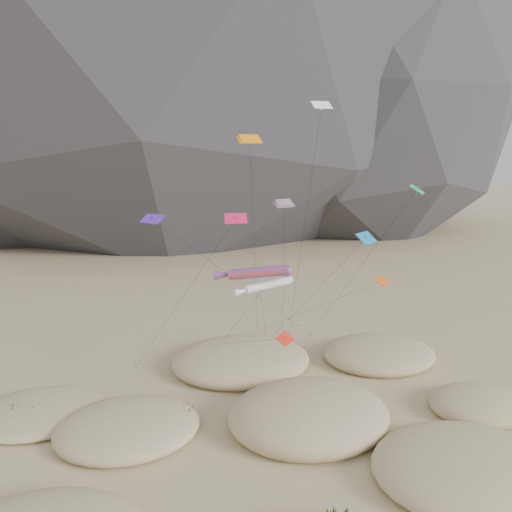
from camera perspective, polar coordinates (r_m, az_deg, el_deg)
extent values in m
plane|color=#CCB789|center=(42.52, 4.81, -21.98)|extent=(500.00, 500.00, 0.00)
ellipsoid|color=black|center=(153.66, -7.60, 25.77)|extent=(191.54, 147.29, 156.00)
ellipsoid|color=#2B2B30|center=(159.24, -25.00, 18.44)|extent=(136.20, 127.83, 116.00)
ellipsoid|color=black|center=(159.02, 11.15, 17.15)|extent=(130.55, 126.41, 100.00)
ellipsoid|color=#CCB789|center=(42.94, 22.74, -21.45)|extent=(14.07, 11.96, 3.20)
ellipsoid|color=#CCB789|center=(46.16, -14.43, -18.45)|extent=(12.27, 10.43, 2.71)
ellipsoid|color=#CCB789|center=(46.07, 6.08, -17.64)|extent=(14.39, 12.23, 4.34)
ellipsoid|color=#CCB789|center=(52.53, 24.01, -15.24)|extent=(9.16, 7.79, 2.53)
ellipsoid|color=#CCB789|center=(56.74, -1.71, -11.80)|extent=(15.46, 13.14, 3.38)
ellipsoid|color=#CCB789|center=(60.27, 13.88, -10.78)|extent=(13.05, 11.09, 2.93)
ellipsoid|color=#CCB789|center=(51.40, -23.48, -16.05)|extent=(11.54, 9.81, 1.71)
ellipsoid|color=black|center=(43.46, 20.95, -20.42)|extent=(3.70, 3.17, 1.11)
ellipsoid|color=black|center=(41.40, 18.97, -22.38)|extent=(2.26, 1.93, 0.68)
ellipsoid|color=black|center=(44.92, -14.34, -19.09)|extent=(2.70, 2.31, 0.81)
ellipsoid|color=black|center=(47.02, -8.61, -17.44)|extent=(2.28, 1.95, 0.68)
ellipsoid|color=black|center=(45.93, 5.05, -17.54)|extent=(3.75, 3.21, 1.13)
ellipsoid|color=black|center=(48.61, 9.67, -16.02)|extent=(2.77, 2.37, 0.83)
ellipsoid|color=black|center=(44.81, 5.06, -18.66)|extent=(2.35, 2.01, 0.70)
ellipsoid|color=black|center=(52.26, 24.75, -15.41)|extent=(2.29, 1.96, 0.69)
ellipsoid|color=black|center=(55.60, -3.47, -12.07)|extent=(3.05, 2.61, 0.91)
ellipsoid|color=black|center=(54.10, -1.25, -12.89)|extent=(2.88, 2.46, 0.86)
ellipsoid|color=black|center=(58.78, 13.78, -11.35)|extent=(2.24, 1.92, 0.67)
ellipsoid|color=black|center=(56.49, 12.24, -12.38)|extent=(1.95, 1.67, 0.59)
ellipsoid|color=black|center=(51.06, -25.39, -16.28)|extent=(2.51, 2.15, 0.75)
ellipsoid|color=black|center=(50.70, -24.32, -16.52)|extent=(1.71, 1.47, 0.51)
cylinder|color=#3F2D1E|center=(61.45, -5.46, -10.52)|extent=(0.08, 0.08, 0.30)
cylinder|color=#3F2D1E|center=(65.72, -0.96, -8.91)|extent=(0.08, 0.08, 0.30)
cylinder|color=#3F2D1E|center=(62.54, 0.98, -10.04)|extent=(0.08, 0.08, 0.30)
cylinder|color=#3F2D1E|center=(69.02, 4.85, -7.90)|extent=(0.08, 0.08, 0.30)
cylinder|color=#3F2D1E|center=(65.68, 3.74, -8.95)|extent=(0.08, 0.08, 0.30)
cylinder|color=#3F2D1E|center=(62.85, -5.70, -9.99)|extent=(0.08, 0.08, 0.30)
cylinder|color=#3F2D1E|center=(65.85, 6.18, -8.94)|extent=(0.08, 0.08, 0.30)
cylinder|color=#3F2D1E|center=(58.31, -13.56, -12.12)|extent=(0.08, 0.08, 0.30)
cylinder|color=red|center=(45.71, 0.19, -1.90)|extent=(5.47, 2.81, 1.55)
sphere|color=red|center=(45.50, 3.58, -1.72)|extent=(1.04, 1.04, 1.04)
cone|color=red|center=(46.13, -3.48, -2.14)|extent=(2.41, 1.60, 1.11)
cylinder|color=black|center=(54.33, 0.82, -6.57)|extent=(4.84, 13.42, 12.72)
cylinder|color=silver|center=(46.33, 1.39, -3.32)|extent=(4.67, 1.80, 1.05)
sphere|color=silver|center=(47.42, 3.80, -2.75)|extent=(0.77, 0.77, 0.77)
cone|color=silver|center=(45.24, -1.40, -4.01)|extent=(1.98, 1.08, 0.79)
cylinder|color=black|center=(52.33, -2.58, -8.06)|extent=(4.45, 10.30, 11.46)
cube|color=orange|center=(46.60, -0.74, 13.13)|extent=(2.33, 1.26, 0.67)
cube|color=orange|center=(46.61, -0.74, 13.34)|extent=(1.97, 1.01, 0.65)
cylinder|color=black|center=(55.23, -0.16, 0.15)|extent=(4.64, 14.11, 24.60)
cube|color=#FF371A|center=(49.93, 3.21, 5.93)|extent=(2.33, 1.50, 0.61)
cube|color=#FF371A|center=(49.91, 3.21, 6.15)|extent=(1.96, 1.22, 0.60)
cylinder|color=black|center=(56.61, 3.12, -2.79)|extent=(3.17, 9.62, 18.41)
cube|color=#5522C6|center=(46.36, -11.76, 4.19)|extent=(2.36, 2.34, 0.72)
cube|color=#5522C6|center=(46.38, -11.75, 4.01)|extent=(0.31, 0.30, 0.75)
cylinder|color=black|center=(56.81, -1.84, -3.12)|extent=(19.72, 15.09, 17.56)
cube|color=#E4154E|center=(43.62, -2.33, 4.30)|extent=(2.08, 1.22, 0.83)
cube|color=#E4154E|center=(43.64, -2.33, 4.11)|extent=(0.27, 0.31, 0.66)
cylinder|color=black|center=(50.23, -8.70, -5.18)|extent=(9.10, 11.09, 17.82)
cube|color=#1CB75C|center=(51.93, 17.93, 7.26)|extent=(2.60, 2.85, 0.87)
cube|color=#1CB75C|center=(51.94, 17.92, 7.09)|extent=(0.36, 0.37, 0.88)
cylinder|color=black|center=(58.02, 11.37, -1.86)|extent=(5.60, 13.63, 19.85)
cube|color=#F4510C|center=(51.32, 14.21, -2.76)|extent=(2.23, 2.33, 0.69)
cube|color=#F4510C|center=(51.36, 14.20, -2.92)|extent=(0.29, 0.30, 0.73)
cylinder|color=black|center=(57.96, 5.72, -6.31)|extent=(9.87, 16.31, 10.89)
cube|color=white|center=(53.16, 7.54, 16.75)|extent=(2.11, 1.19, 0.81)
cube|color=white|center=(53.14, 7.53, 16.59)|extent=(0.26, 0.27, 0.69)
cylinder|color=black|center=(57.93, 5.41, 2.48)|extent=(0.22, 8.89, 28.09)
cube|color=blue|center=(48.52, 12.50, 2.03)|extent=(2.60, 2.30, 0.95)
cube|color=blue|center=(48.54, 12.49, 1.86)|extent=(0.40, 0.41, 0.79)
cylinder|color=black|center=(54.97, 6.05, -4.84)|extent=(6.29, 13.28, 15.48)
cube|color=red|center=(43.29, 3.34, -9.41)|extent=(2.01, 2.05, 0.69)
cube|color=red|center=(43.34, 3.34, -9.60)|extent=(0.30, 0.30, 0.65)
cylinder|color=black|center=(52.93, -2.01, -9.83)|extent=(3.86, 19.34, 7.89)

